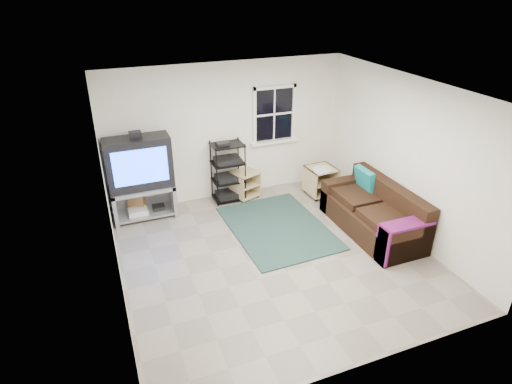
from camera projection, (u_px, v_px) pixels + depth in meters
name	position (u px, v px, depth m)	size (l,w,h in m)	color
room	(274.00, 118.00, 8.24)	(4.60, 4.62, 4.60)	gray
tv_unit	(140.00, 171.00, 7.43)	(1.10, 0.55, 1.62)	gray
av_rack	(228.00, 175.00, 8.17)	(0.60, 0.43, 1.19)	black
side_table_left	(244.00, 183.00, 8.40)	(0.58, 0.58, 0.53)	tan
side_table_right	(320.00, 179.00, 8.46)	(0.56, 0.58, 0.61)	tan
sofa	(374.00, 214.00, 7.24)	(0.89, 2.00, 0.91)	black
shag_rug	(278.00, 227.00, 7.45)	(1.55, 2.13, 0.03)	black
paper_bag	(137.00, 203.00, 7.83)	(0.29, 0.18, 0.41)	#9B7245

